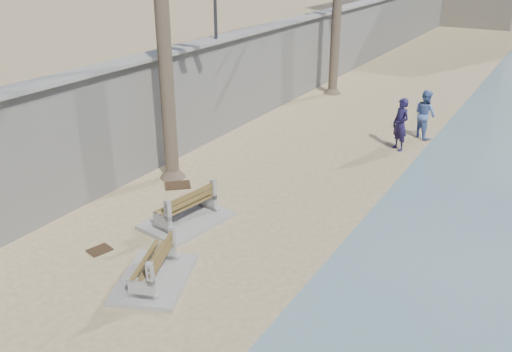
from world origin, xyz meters
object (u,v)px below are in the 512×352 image
at_px(person_b, 425,112).
at_px(person_a, 401,121).
at_px(bench_near, 154,266).
at_px(bench_far, 186,209).

bearing_deg(person_b, person_a, 114.00).
xyz_separation_m(bench_near, bench_far, (-1.02, 2.48, 0.03)).
bearing_deg(person_b, bench_near, 115.41).
distance_m(bench_near, bench_far, 2.68).
distance_m(bench_far, person_b, 10.53).
relative_size(bench_near, bench_far, 1.01).
height_order(bench_near, bench_far, bench_far).
relative_size(bench_far, person_a, 1.13).
distance_m(bench_far, person_a, 8.77).
distance_m(bench_near, person_a, 10.88).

